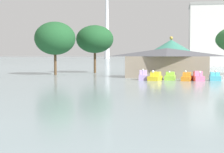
{
  "coord_description": "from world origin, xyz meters",
  "views": [
    {
      "loc": [
        13.28,
        -15.44,
        3.86
      ],
      "look_at": [
        6.71,
        19.07,
        1.64
      ],
      "focal_mm": 54.35,
      "sensor_mm": 36.0,
      "label": 1
    }
  ],
  "objects_px": {
    "green_roof_pavilion": "(171,55)",
    "shoreline_tree_tall_left": "(55,38)",
    "pedal_boat_orange": "(187,77)",
    "pedal_boat_lime": "(170,77)",
    "pedal_boat_lavender": "(143,76)",
    "pedal_boat_cyan": "(215,77)",
    "pedal_boat_yellow": "(155,77)",
    "background_building_block": "(219,35)",
    "pedal_boat_pink": "(198,77)",
    "shoreline_tree_mid": "(95,39)",
    "boathouse": "(167,62)"
  },
  "relations": [
    {
      "from": "pedal_boat_lavender",
      "to": "pedal_boat_yellow",
      "type": "distance_m",
      "value": 2.12
    },
    {
      "from": "boathouse",
      "to": "pedal_boat_pink",
      "type": "bearing_deg",
      "value": -52.68
    },
    {
      "from": "pedal_boat_pink",
      "to": "background_building_block",
      "type": "xyz_separation_m",
      "value": [
        11.45,
        73.18,
        10.41
      ]
    },
    {
      "from": "pedal_boat_cyan",
      "to": "pedal_boat_yellow",
      "type": "bearing_deg",
      "value": -80.24
    },
    {
      "from": "pedal_boat_cyan",
      "to": "green_roof_pavilion",
      "type": "xyz_separation_m",
      "value": [
        -6.87,
        15.49,
        3.37
      ]
    },
    {
      "from": "pedal_boat_pink",
      "to": "background_building_block",
      "type": "bearing_deg",
      "value": 161.43
    },
    {
      "from": "pedal_boat_yellow",
      "to": "pedal_boat_pink",
      "type": "distance_m",
      "value": 6.45
    },
    {
      "from": "pedal_boat_lavender",
      "to": "green_roof_pavilion",
      "type": "relative_size",
      "value": 0.25
    },
    {
      "from": "green_roof_pavilion",
      "to": "pedal_boat_lavender",
      "type": "bearing_deg",
      "value": -104.1
    },
    {
      "from": "boathouse",
      "to": "green_roof_pavilion",
      "type": "xyz_separation_m",
      "value": [
        0.55,
        10.04,
        1.23
      ]
    },
    {
      "from": "green_roof_pavilion",
      "to": "shoreline_tree_mid",
      "type": "xyz_separation_m",
      "value": [
        -16.34,
        2.57,
        3.43
      ]
    },
    {
      "from": "pedal_boat_yellow",
      "to": "shoreline_tree_tall_left",
      "type": "bearing_deg",
      "value": -105.83
    },
    {
      "from": "pedal_boat_yellow",
      "to": "shoreline_tree_tall_left",
      "type": "xyz_separation_m",
      "value": [
        -20.06,
        10.82,
        6.59
      ]
    },
    {
      "from": "pedal_boat_lavender",
      "to": "background_building_block",
      "type": "xyz_separation_m",
      "value": [
        19.79,
        72.8,
        10.39
      ]
    },
    {
      "from": "pedal_boat_lime",
      "to": "pedal_boat_pink",
      "type": "height_order",
      "value": "pedal_boat_pink"
    },
    {
      "from": "green_roof_pavilion",
      "to": "shoreline_tree_tall_left",
      "type": "relative_size",
      "value": 1.06
    },
    {
      "from": "pedal_boat_lavender",
      "to": "shoreline_tree_tall_left",
      "type": "distance_m",
      "value": 21.68
    },
    {
      "from": "pedal_boat_lavender",
      "to": "pedal_boat_orange",
      "type": "bearing_deg",
      "value": 81.58
    },
    {
      "from": "pedal_boat_lavender",
      "to": "green_roof_pavilion",
      "type": "distance_m",
      "value": 16.87
    },
    {
      "from": "shoreline_tree_tall_left",
      "to": "background_building_block",
      "type": "distance_m",
      "value": 73.54
    },
    {
      "from": "pedal_boat_orange",
      "to": "background_building_block",
      "type": "xyz_separation_m",
      "value": [
        13.15,
        73.34,
        10.48
      ]
    },
    {
      "from": "pedal_boat_yellow",
      "to": "pedal_boat_orange",
      "type": "xyz_separation_m",
      "value": [
        4.73,
        0.36,
        -0.02
      ]
    },
    {
      "from": "pedal_boat_cyan",
      "to": "shoreline_tree_tall_left",
      "type": "bearing_deg",
      "value": -107.32
    },
    {
      "from": "pedal_boat_lavender",
      "to": "green_roof_pavilion",
      "type": "xyz_separation_m",
      "value": [
        4.03,
        16.05,
        3.29
      ]
    },
    {
      "from": "pedal_boat_orange",
      "to": "green_roof_pavilion",
      "type": "xyz_separation_m",
      "value": [
        -2.62,
        16.58,
        3.37
      ]
    },
    {
      "from": "shoreline_tree_tall_left",
      "to": "pedal_boat_yellow",
      "type": "bearing_deg",
      "value": -28.35
    },
    {
      "from": "pedal_boat_lavender",
      "to": "pedal_boat_lime",
      "type": "xyz_separation_m",
      "value": [
        4.15,
        0.72,
        -0.1
      ]
    },
    {
      "from": "pedal_boat_lime",
      "to": "shoreline_tree_tall_left",
      "type": "height_order",
      "value": "shoreline_tree_tall_left"
    },
    {
      "from": "shoreline_tree_mid",
      "to": "pedal_boat_pink",
      "type": "bearing_deg",
      "value": -42.61
    },
    {
      "from": "shoreline_tree_tall_left",
      "to": "shoreline_tree_mid",
      "type": "height_order",
      "value": "shoreline_tree_tall_left"
    },
    {
      "from": "shoreline_tree_mid",
      "to": "pedal_boat_lime",
      "type": "bearing_deg",
      "value": -47.39
    },
    {
      "from": "boathouse",
      "to": "shoreline_tree_mid",
      "type": "bearing_deg",
      "value": 141.38
    },
    {
      "from": "pedal_boat_lime",
      "to": "pedal_boat_cyan",
      "type": "bearing_deg",
      "value": 93.35
    },
    {
      "from": "pedal_boat_yellow",
      "to": "background_building_block",
      "type": "xyz_separation_m",
      "value": [
        17.88,
        73.7,
        10.46
      ]
    },
    {
      "from": "pedal_boat_yellow",
      "to": "background_building_block",
      "type": "bearing_deg",
      "value": 178.88
    },
    {
      "from": "shoreline_tree_tall_left",
      "to": "background_building_block",
      "type": "xyz_separation_m",
      "value": [
        37.94,
        62.88,
        3.87
      ]
    },
    {
      "from": "pedal_boat_pink",
      "to": "boathouse",
      "type": "height_order",
      "value": "boathouse"
    },
    {
      "from": "pedal_boat_orange",
      "to": "pedal_boat_lime",
      "type": "bearing_deg",
      "value": -107.14
    },
    {
      "from": "background_building_block",
      "to": "pedal_boat_yellow",
      "type": "bearing_deg",
      "value": -103.64
    },
    {
      "from": "shoreline_tree_tall_left",
      "to": "pedal_boat_orange",
      "type": "bearing_deg",
      "value": -22.87
    },
    {
      "from": "pedal_boat_cyan",
      "to": "green_roof_pavilion",
      "type": "height_order",
      "value": "green_roof_pavilion"
    },
    {
      "from": "pedal_boat_yellow",
      "to": "green_roof_pavilion",
      "type": "height_order",
      "value": "green_roof_pavilion"
    },
    {
      "from": "pedal_boat_orange",
      "to": "shoreline_tree_mid",
      "type": "xyz_separation_m",
      "value": [
        -18.96,
        19.15,
        6.8
      ]
    },
    {
      "from": "pedal_boat_cyan",
      "to": "green_roof_pavilion",
      "type": "distance_m",
      "value": 17.28
    },
    {
      "from": "pedal_boat_cyan",
      "to": "shoreline_tree_tall_left",
      "type": "relative_size",
      "value": 0.23
    },
    {
      "from": "boathouse",
      "to": "background_building_block",
      "type": "relative_size",
      "value": 0.68
    },
    {
      "from": "pedal_boat_cyan",
      "to": "pedal_boat_lavender",
      "type": "bearing_deg",
      "value": -86.54
    },
    {
      "from": "green_roof_pavilion",
      "to": "shoreline_tree_mid",
      "type": "height_order",
      "value": "shoreline_tree_mid"
    },
    {
      "from": "green_roof_pavilion",
      "to": "pedal_boat_lime",
      "type": "bearing_deg",
      "value": -89.54
    },
    {
      "from": "pedal_boat_orange",
      "to": "shoreline_tree_tall_left",
      "type": "distance_m",
      "value": 27.71
    }
  ]
}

